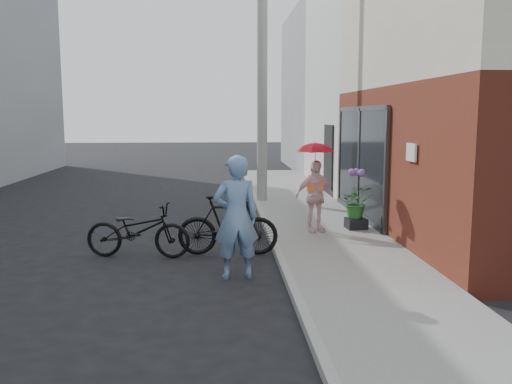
{
  "coord_description": "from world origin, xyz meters",
  "views": [
    {
      "loc": [
        -0.04,
        -8.68,
        2.44
      ],
      "look_at": [
        0.58,
        0.7,
        1.1
      ],
      "focal_mm": 38.0,
      "sensor_mm": 36.0,
      "label": 1
    }
  ],
  "objects": [
    {
      "name": "parasol",
      "position": [
        1.83,
        1.88,
        1.87
      ],
      "size": [
        0.71,
        0.71,
        0.62
      ],
      "primitive_type": "imported",
      "color": "red",
      "rests_on": "kimono_woman"
    },
    {
      "name": "potted_plant",
      "position": [
        2.74,
        2.11,
        0.67
      ],
      "size": [
        0.61,
        0.53,
        0.68
      ],
      "primitive_type": "imported",
      "color": "#29672C",
      "rests_on": "planter"
    },
    {
      "name": "bike_right",
      "position": [
        0.08,
        0.61,
        0.53
      ],
      "size": [
        1.78,
        0.63,
        1.05
      ],
      "primitive_type": "imported",
      "rotation": [
        0.0,
        0.0,
        1.49
      ],
      "color": "black",
      "rests_on": "ground"
    },
    {
      "name": "utility_pole",
      "position": [
        1.1,
        6.0,
        3.5
      ],
      "size": [
        0.28,
        0.28,
        7.0
      ],
      "primitive_type": "cylinder",
      "color": "#9E9E99",
      "rests_on": "ground"
    },
    {
      "name": "bike_left",
      "position": [
        -1.46,
        0.56,
        0.48
      ],
      "size": [
        1.88,
        0.89,
        0.95
      ],
      "primitive_type": "imported",
      "rotation": [
        0.0,
        0.0,
        1.42
      ],
      "color": "black",
      "rests_on": "ground"
    },
    {
      "name": "curb",
      "position": [
        0.94,
        2.0,
        0.06
      ],
      "size": [
        0.12,
        24.0,
        0.12
      ],
      "primitive_type": "cube",
      "color": "#9E9E99",
      "rests_on": "ground"
    },
    {
      "name": "ground",
      "position": [
        0.0,
        0.0,
        0.0
      ],
      "size": [
        80.0,
        80.0,
        0.0
      ],
      "primitive_type": "plane",
      "color": "black",
      "rests_on": "ground"
    },
    {
      "name": "east_building_far",
      "position": [
        7.2,
        16.0,
        3.5
      ],
      "size": [
        8.0,
        8.0,
        7.0
      ],
      "primitive_type": "cube",
      "color": "gray",
      "rests_on": "ground"
    },
    {
      "name": "kimono_woman",
      "position": [
        1.83,
        1.88,
        0.84
      ],
      "size": [
        0.91,
        0.59,
        1.44
      ],
      "primitive_type": "imported",
      "rotation": [
        0.0,
        0.0,
        0.31
      ],
      "color": "#F5CDD1",
      "rests_on": "sidewalk"
    },
    {
      "name": "plaster_building",
      "position": [
        7.2,
        9.0,
        3.5
      ],
      "size": [
        8.0,
        6.0,
        7.0
      ],
      "primitive_type": "cube",
      "color": "silver",
      "rests_on": "ground"
    },
    {
      "name": "planter",
      "position": [
        2.74,
        2.11,
        0.22
      ],
      "size": [
        0.42,
        0.42,
        0.21
      ],
      "primitive_type": "cube",
      "rotation": [
        0.0,
        0.0,
        0.07
      ],
      "color": "black",
      "rests_on": "sidewalk"
    },
    {
      "name": "sidewalk",
      "position": [
        2.1,
        2.0,
        0.06
      ],
      "size": [
        2.2,
        24.0,
        0.12
      ],
      "primitive_type": "cube",
      "color": "gray",
      "rests_on": "ground"
    },
    {
      "name": "officer",
      "position": [
        0.19,
        -0.75,
        0.93
      ],
      "size": [
        0.73,
        0.53,
        1.86
      ],
      "primitive_type": "imported",
      "rotation": [
        0.0,
        0.0,
        3.26
      ],
      "color": "#698CBB",
      "rests_on": "ground"
    }
  ]
}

